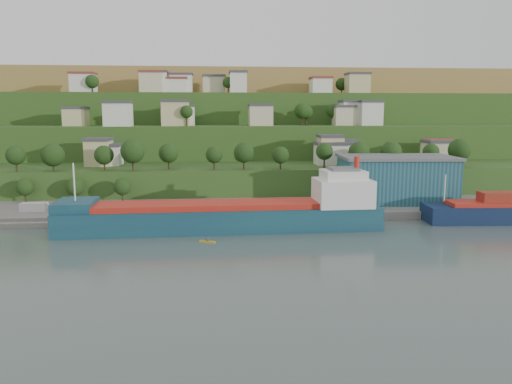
{
  "coord_description": "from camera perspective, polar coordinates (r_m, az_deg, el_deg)",
  "views": [
    {
      "loc": [
        -8.84,
        -104.23,
        26.17
      ],
      "look_at": [
        1.04,
        15.0,
        7.57
      ],
      "focal_mm": 35.0,
      "sensor_mm": 36.0,
      "label": 1
    }
  ],
  "objects": [
    {
      "name": "kayak_yellow",
      "position": [
        104.36,
        -5.58,
        -5.58
      ],
      "size": [
        3.45,
        1.95,
        0.87
      ],
      "rotation": [
        0.0,
        0.0,
        -0.41
      ],
      "color": "gold",
      "rests_on": "ground"
    },
    {
      "name": "dinghy",
      "position": [
        132.35,
        -20.51,
        -2.41
      ],
      "size": [
        4.65,
        2.31,
        0.89
      ],
      "primitive_type": "cube",
      "rotation": [
        0.0,
        0.0,
        0.15
      ],
      "color": "silver",
      "rests_on": "pebble_beach"
    },
    {
      "name": "hillside",
      "position": [
        274.3,
        -2.87,
        3.37
      ],
      "size": [
        360.0,
        211.35,
        96.0
      ],
      "color": "#284719",
      "rests_on": "ground"
    },
    {
      "name": "kayak_orange",
      "position": [
        110.52,
        -10.86,
        -4.89
      ],
      "size": [
        3.29,
        0.8,
        0.82
      ],
      "rotation": [
        0.0,
        0.0,
        -0.07
      ],
      "color": "orange",
      "rests_on": "ground"
    },
    {
      "name": "quay",
      "position": [
        137.85,
        7.43,
        -2.18
      ],
      "size": [
        220.0,
        26.0,
        4.0
      ],
      "primitive_type": "cube",
      "color": "slate",
      "rests_on": "ground"
    },
    {
      "name": "warehouse",
      "position": [
        145.5,
        15.69,
        1.51
      ],
      "size": [
        32.05,
        20.77,
        12.8
      ],
      "rotation": [
        0.0,
        0.0,
        -0.06
      ],
      "color": "#1B4052",
      "rests_on": "quay"
    },
    {
      "name": "cargo_ship_near",
      "position": [
        114.36,
        -2.79,
        -2.86
      ],
      "size": [
        73.26,
        13.55,
        18.76
      ],
      "rotation": [
        0.0,
        0.0,
        0.03
      ],
      "color": "#122E45",
      "rests_on": "ground"
    },
    {
      "name": "pebble_beach",
      "position": [
        136.93,
        -24.37,
        -2.98
      ],
      "size": [
        40.0,
        18.0,
        2.4
      ],
      "primitive_type": "cube",
      "color": "slate",
      "rests_on": "ground"
    },
    {
      "name": "caravan",
      "position": [
        137.96,
        -24.03,
        -1.74
      ],
      "size": [
        6.43,
        2.77,
        2.98
      ],
      "primitive_type": "cube",
      "rotation": [
        0.0,
        0.0,
        -0.02
      ],
      "color": "silver",
      "rests_on": "pebble_beach"
    },
    {
      "name": "ground",
      "position": [
        107.83,
        0.11,
        -5.21
      ],
      "size": [
        500.0,
        500.0,
        0.0
      ],
      "primitive_type": "plane",
      "color": "#445350",
      "rests_on": "ground"
    }
  ]
}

